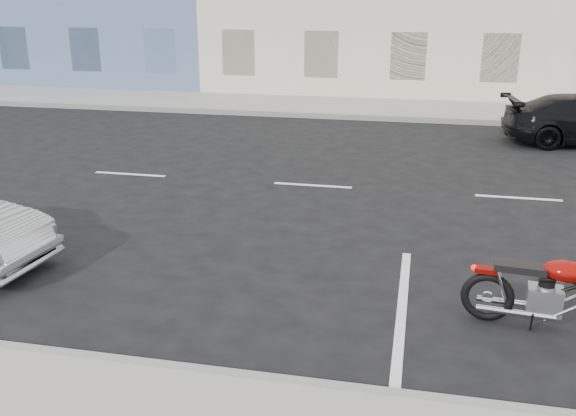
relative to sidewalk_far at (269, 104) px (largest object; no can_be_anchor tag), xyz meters
name	(u,v)px	position (x,y,z in m)	size (l,w,h in m)	color
ground	(412,192)	(5.00, -8.70, -0.07)	(120.00, 120.00, 0.00)	black
sidewalk_far	(269,104)	(0.00, 0.00, 0.00)	(80.00, 3.40, 0.15)	gray
curb_far	(256,113)	(0.00, -1.70, 0.01)	(80.00, 0.12, 0.16)	gray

